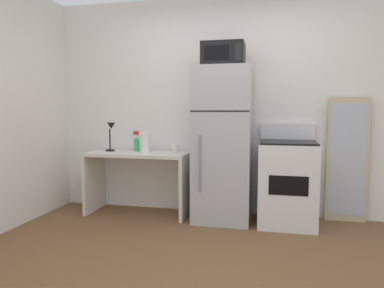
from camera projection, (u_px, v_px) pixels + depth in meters
name	position (u px, v px, depth m)	size (l,w,h in m)	color
ground_plane	(201.00, 271.00, 2.78)	(12.00, 12.00, 0.00)	brown
wall_back_white	(228.00, 106.00, 4.31)	(5.00, 0.10, 2.60)	white
desk	(138.00, 170.00, 4.29)	(1.22, 0.52, 0.75)	silver
desk_lamp	(111.00, 132.00, 4.36)	(0.14, 0.12, 0.35)	black
spray_bottle	(136.00, 143.00, 4.37)	(0.06, 0.06, 0.25)	green
paper_towel_roll	(145.00, 142.00, 4.27)	(0.11, 0.11, 0.24)	white
coffee_mug	(175.00, 149.00, 4.25)	(0.08, 0.08, 0.10)	white
refrigerator	(223.00, 145.00, 4.00)	(0.63, 0.61, 1.73)	#B7B7BC
microwave	(223.00, 55.00, 3.89)	(0.46, 0.35, 0.26)	black
oven_range	(287.00, 183.00, 3.88)	(0.61, 0.61, 1.10)	white
leaning_mirror	(347.00, 160.00, 3.97)	(0.44, 0.03, 1.40)	#C6B793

